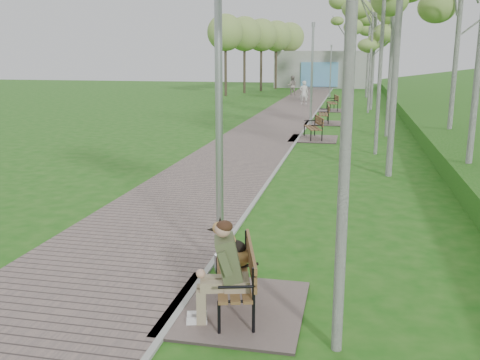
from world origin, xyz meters
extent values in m
plane|color=#185711|center=(0.00, 0.00, 0.00)|extent=(120.00, 120.00, 0.00)
cube|color=#695955|center=(-1.75, 21.50, 0.02)|extent=(3.50, 67.00, 0.04)
cube|color=#999993|center=(0.00, 21.50, 0.03)|extent=(0.10, 67.00, 0.05)
cube|color=#9E9E99|center=(-1.50, 51.00, 2.00)|extent=(10.00, 5.00, 4.00)
cube|color=#5A9ACA|center=(-1.50, 48.40, 1.50)|extent=(4.00, 0.20, 2.60)
cube|color=#695955|center=(0.79, -4.19, 0.02)|extent=(1.95, 2.17, 0.04)
cube|color=brown|center=(0.74, -4.19, 0.49)|extent=(0.89, 1.70, 0.04)
cube|color=brown|center=(0.99, -4.12, 0.78)|extent=(0.46, 1.58, 0.36)
cube|color=#695955|center=(0.67, 12.20, 0.02)|extent=(2.04, 2.26, 0.04)
cube|color=brown|center=(0.62, 12.20, 0.51)|extent=(0.94, 1.77, 0.05)
cube|color=brown|center=(0.88, 12.27, 0.81)|extent=(0.49, 1.65, 0.37)
cube|color=#695955|center=(0.80, 17.85, 0.02)|extent=(1.98, 2.20, 0.04)
cube|color=brown|center=(0.75, 17.85, 0.50)|extent=(0.63, 1.69, 0.04)
cube|color=brown|center=(1.02, 17.87, 0.79)|extent=(0.18, 1.65, 0.36)
cube|color=#695955|center=(0.97, 24.67, 0.02)|extent=(2.07, 2.30, 0.04)
cube|color=brown|center=(0.92, 24.67, 0.52)|extent=(0.82, 1.79, 0.05)
cube|color=brown|center=(1.19, 24.72, 0.83)|extent=(0.36, 1.70, 0.38)
cylinder|color=#A1A4A9|center=(0.21, -2.87, 0.15)|extent=(0.20, 0.20, 0.31)
cylinder|color=#A1A4A9|center=(0.21, -2.87, 2.55)|extent=(0.12, 0.12, 5.10)
cylinder|color=#A1A4A9|center=(0.13, 17.13, 0.15)|extent=(0.20, 0.20, 0.30)
cylinder|color=#A1A4A9|center=(0.13, 17.13, 2.53)|extent=(0.12, 0.12, 5.05)
cylinder|color=#A1A4A9|center=(0.13, 17.13, 5.10)|extent=(0.18, 0.18, 0.25)
cylinder|color=#A1A4A9|center=(0.23, 36.16, 0.13)|extent=(0.17, 0.17, 0.26)
cylinder|color=#A1A4A9|center=(0.23, 36.16, 2.14)|extent=(0.10, 0.10, 4.28)
cylinder|color=#A1A4A9|center=(0.23, 36.16, 4.33)|extent=(0.15, 0.15, 0.21)
imported|color=silver|center=(-1.30, 28.47, 0.88)|extent=(0.67, 0.47, 1.76)
imported|color=gray|center=(-3.20, 37.46, 0.88)|extent=(0.88, 0.71, 1.75)
cylinder|color=silver|center=(2.26, -4.99, 4.07)|extent=(0.17, 0.17, 8.14)
cylinder|color=silver|center=(3.47, 5.39, 4.57)|extent=(0.18, 0.18, 9.14)
cylinder|color=silver|center=(5.94, 10.27, 3.90)|extent=(0.17, 0.17, 7.81)
cylinder|color=silver|center=(3.20, 9.08, 4.13)|extent=(0.17, 0.17, 8.26)
cylinder|color=silver|center=(3.84, 13.79, 4.21)|extent=(0.18, 0.18, 8.42)
cylinder|color=silver|center=(3.22, 23.89, 3.07)|extent=(0.16, 0.16, 6.15)
ellipsoid|color=#8AAA52|center=(3.22, 23.89, 5.04)|extent=(2.27, 2.27, 2.70)
cylinder|color=silver|center=(3.45, 25.95, 4.68)|extent=(0.19, 0.19, 9.36)
cylinder|color=silver|center=(1.88, 33.21, 4.35)|extent=(0.17, 0.17, 8.70)
ellipsoid|color=#8AAA52|center=(1.88, 33.21, 7.14)|extent=(2.51, 2.51, 3.83)
cylinder|color=silver|center=(3.33, 36.63, 5.09)|extent=(0.18, 0.18, 10.17)
cylinder|color=silver|center=(3.75, 44.64, 4.52)|extent=(0.21, 0.21, 9.04)
ellipsoid|color=#8AAA52|center=(3.75, 44.64, 7.41)|extent=(2.97, 2.97, 3.98)
camera|label=1|loc=(2.33, -11.20, 3.64)|focal=40.00mm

